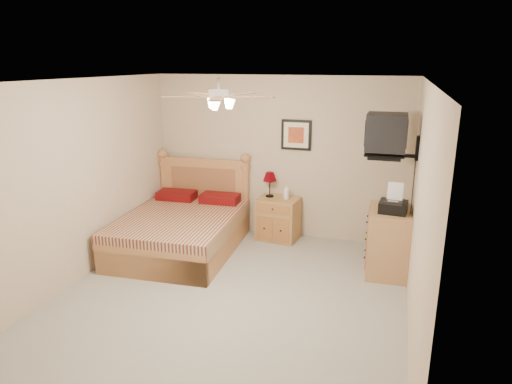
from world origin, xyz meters
TOP-DOWN VIEW (x-y plane):
  - floor at (0.00, 0.00)m, footprint 4.50×4.50m
  - ceiling at (0.00, 0.00)m, footprint 4.00×4.50m
  - wall_back at (0.00, 2.25)m, footprint 4.00×0.04m
  - wall_front at (0.00, -2.25)m, footprint 4.00×0.04m
  - wall_left at (-2.00, 0.00)m, footprint 0.04×4.50m
  - wall_right at (2.00, 0.00)m, footprint 0.04×4.50m
  - bed at (-1.18, 1.12)m, footprint 1.65×2.11m
  - nightstand at (0.06, 2.00)m, footprint 0.66×0.52m
  - table_lamp at (-0.09, 2.06)m, footprint 0.25×0.25m
  - lotion_bottle at (0.19, 2.01)m, footprint 0.10×0.10m
  - framed_picture at (0.27, 2.23)m, footprint 0.46×0.04m
  - dresser at (1.73, 1.29)m, footprint 0.53×0.75m
  - fax_machine at (1.76, 1.20)m, footprint 0.36×0.38m
  - magazine_lower at (1.72, 1.57)m, footprint 0.27×0.32m
  - magazine_upper at (1.74, 1.60)m, footprint 0.21×0.27m
  - wall_tv at (1.75, 1.34)m, footprint 0.56×0.46m
  - ceiling_fan at (0.00, -0.20)m, footprint 1.14×1.14m

SIDE VIEW (x-z plane):
  - floor at x=0.00m, z-range 0.00..0.00m
  - nightstand at x=0.06m, z-range 0.00..0.66m
  - dresser at x=1.73m, z-range 0.00..0.87m
  - bed at x=-1.18m, z-range 0.00..1.31m
  - lotion_bottle at x=0.19m, z-range 0.66..0.88m
  - table_lamp at x=-0.09m, z-range 0.66..1.05m
  - magazine_lower at x=1.72m, z-range 0.87..0.90m
  - magazine_upper at x=1.74m, z-range 0.90..0.91m
  - fax_machine at x=1.76m, z-range 0.87..1.23m
  - wall_back at x=0.00m, z-range 0.00..2.50m
  - wall_front at x=0.00m, z-range 0.00..2.50m
  - wall_left at x=-2.00m, z-range 0.00..2.50m
  - wall_right at x=2.00m, z-range 0.00..2.50m
  - framed_picture at x=0.27m, z-range 1.39..1.85m
  - wall_tv at x=1.75m, z-range 1.52..2.10m
  - ceiling_fan at x=0.00m, z-range 2.22..2.50m
  - ceiling at x=0.00m, z-range 2.48..2.52m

